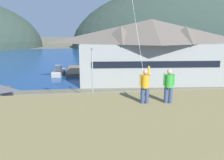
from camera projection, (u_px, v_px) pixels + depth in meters
ground_plane at (122, 135)px, 21.41m from camera, size 600.00×600.00×0.00m
parking_lot_pad at (114, 115)px, 26.24m from camera, size 40.00×20.00×0.10m
bay_water at (93, 58)px, 79.50m from camera, size 360.00×84.00×0.03m
far_hill_east_peak at (191, 47)px, 133.93m from camera, size 139.29×69.37×69.61m
harbor_lodge at (151, 49)px, 42.16m from camera, size 28.06×12.53×11.65m
wharf_dock at (75, 71)px, 53.22m from camera, size 3.20×12.20×0.70m
moored_boat_wharfside at (59, 72)px, 49.58m from camera, size 2.56×6.25×2.16m
moored_boat_outer_mooring at (89, 67)px, 56.43m from camera, size 2.43×7.57×2.16m
parked_car_front_row_red at (37, 129)px, 20.32m from camera, size 4.26×2.17×1.82m
parked_car_front_row_end at (93, 101)px, 28.06m from camera, size 4.27×2.19×1.82m
parked_car_corner_spot at (112, 118)px, 22.68m from camera, size 4.22×2.09×1.82m
parked_car_lone_by_shed at (153, 101)px, 28.03m from camera, size 4.25×2.16×1.82m
parked_car_mid_row_center at (198, 102)px, 27.87m from camera, size 4.27×2.19×1.82m
parking_light_pole at (92, 72)px, 30.43m from camera, size 0.24×0.78×7.19m
person_kite_flyer at (145, 85)px, 11.33m from camera, size 0.60×0.62×1.86m
person_companion at (169, 85)px, 11.39m from camera, size 0.53×0.40×1.74m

